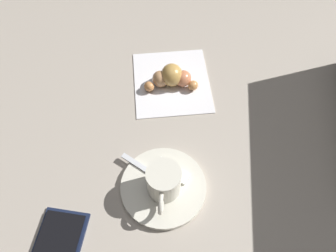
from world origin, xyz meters
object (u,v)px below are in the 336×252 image
teaspoon (160,178)px  croissant (172,77)px  saucer (163,187)px  napkin (172,82)px  espresso_cup (164,182)px  sugar_packet (172,171)px

teaspoon → croissant: bearing=-19.7°
saucer → croissant: bearing=-17.8°
teaspoon → saucer: bearing=-166.7°
napkin → croissant: bearing=165.2°
espresso_cup → teaspoon: espresso_cup is taller
sugar_packet → napkin: size_ratio=0.36×
teaspoon → croissant: size_ratio=0.88×
teaspoon → sugar_packet: 0.03m
espresso_cup → saucer: bearing=-5.2°
sugar_packet → saucer: bearing=94.3°
saucer → teaspoon: size_ratio=1.48×
espresso_cup → croissant: bearing=-17.5°
espresso_cup → napkin: (0.23, -0.07, -0.04)m
espresso_cup → sugar_packet: bearing=-38.1°
espresso_cup → sugar_packet: espresso_cup is taller
espresso_cup → teaspoon: (0.02, 0.00, -0.03)m
saucer → teaspoon: teaspoon is taller
saucer → teaspoon: 0.02m
saucer → croissant: (0.22, -0.07, 0.02)m
saucer → napkin: size_ratio=0.84×
teaspoon → sugar_packet: teaspoon is taller
saucer → croissant: croissant is taller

